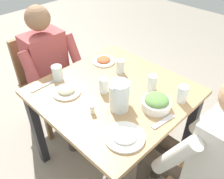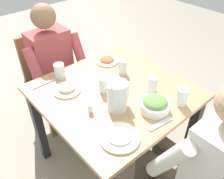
# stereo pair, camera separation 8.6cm
# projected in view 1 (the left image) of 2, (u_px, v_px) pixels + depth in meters

# --- Properties ---
(ground_plane) EXTENTS (8.00, 8.00, 0.00)m
(ground_plane) POSITION_uv_depth(u_px,v_px,m) (113.00, 159.00, 2.03)
(ground_plane) COLOR gray
(dining_table) EXTENTS (0.93, 0.93, 0.74)m
(dining_table) POSITION_uv_depth(u_px,v_px,m) (114.00, 104.00, 1.65)
(dining_table) COLOR tan
(dining_table) RESTS_ON ground_plane
(chair_far) EXTENTS (0.40, 0.40, 0.87)m
(chair_far) POSITION_uv_depth(u_px,v_px,m) (43.00, 77.00, 2.15)
(chair_far) COLOR olive
(chair_far) RESTS_ON ground_plane
(diner_near) EXTENTS (0.48, 0.53, 1.16)m
(diner_near) POSITION_uv_depth(u_px,v_px,m) (200.00, 150.00, 1.32)
(diner_near) COLOR silver
(diner_near) RESTS_ON ground_plane
(diner_far) EXTENTS (0.48, 0.53, 1.16)m
(diner_far) POSITION_uv_depth(u_px,v_px,m) (53.00, 72.00, 1.95)
(diner_far) COLOR #B24C4C
(diner_far) RESTS_ON ground_plane
(water_pitcher) EXTENTS (0.16, 0.12, 0.19)m
(water_pitcher) POSITION_uv_depth(u_px,v_px,m) (119.00, 96.00, 1.38)
(water_pitcher) COLOR silver
(water_pitcher) RESTS_ON dining_table
(salad_bowl) EXTENTS (0.18, 0.18, 0.09)m
(salad_bowl) POSITION_uv_depth(u_px,v_px,m) (156.00, 102.00, 1.42)
(salad_bowl) COLOR white
(salad_bowl) RESTS_ON dining_table
(plate_yoghurt) EXTENTS (0.22, 0.22, 0.04)m
(plate_yoghurt) POSITION_uv_depth(u_px,v_px,m) (125.00, 136.00, 1.25)
(plate_yoghurt) COLOR white
(plate_yoghurt) RESTS_ON dining_table
(plate_beans) EXTENTS (0.19, 0.19, 0.04)m
(plate_beans) POSITION_uv_depth(u_px,v_px,m) (66.00, 91.00, 1.55)
(plate_beans) COLOR white
(plate_beans) RESTS_ON dining_table
(plate_rice_curry) EXTENTS (0.18, 0.18, 0.04)m
(plate_rice_curry) POSITION_uv_depth(u_px,v_px,m) (104.00, 60.00, 1.86)
(plate_rice_curry) COLOR white
(plate_rice_curry) RESTS_ON dining_table
(water_glass_near_right) EXTENTS (0.06, 0.06, 0.11)m
(water_glass_near_right) POSITION_uv_depth(u_px,v_px,m) (152.00, 83.00, 1.55)
(water_glass_near_right) COLOR silver
(water_glass_near_right) RESTS_ON dining_table
(water_glass_center) EXTENTS (0.07, 0.07, 0.11)m
(water_glass_center) POSITION_uv_depth(u_px,v_px,m) (57.00, 73.00, 1.64)
(water_glass_center) COLOR silver
(water_glass_center) RESTS_ON dining_table
(water_glass_far_left) EXTENTS (0.06, 0.06, 0.11)m
(water_glass_far_left) POSITION_uv_depth(u_px,v_px,m) (104.00, 85.00, 1.53)
(water_glass_far_left) COLOR silver
(water_glass_far_left) RESTS_ON dining_table
(water_glass_by_pitcher) EXTENTS (0.06, 0.06, 0.10)m
(water_glass_by_pitcher) POSITION_uv_depth(u_px,v_px,m) (120.00, 67.00, 1.72)
(water_glass_by_pitcher) COLOR silver
(water_glass_by_pitcher) RESTS_ON dining_table
(water_glass_near_left) EXTENTS (0.07, 0.07, 0.11)m
(water_glass_near_left) POSITION_uv_depth(u_px,v_px,m) (182.00, 94.00, 1.46)
(water_glass_near_left) COLOR silver
(water_glass_near_left) RESTS_ON dining_table
(salt_shaker) EXTENTS (0.03, 0.03, 0.05)m
(salt_shaker) POSITION_uv_depth(u_px,v_px,m) (92.00, 109.00, 1.39)
(salt_shaker) COLOR white
(salt_shaker) RESTS_ON dining_table
(fork_near) EXTENTS (0.17, 0.05, 0.01)m
(fork_near) POSITION_uv_depth(u_px,v_px,m) (163.00, 121.00, 1.34)
(fork_near) COLOR silver
(fork_near) RESTS_ON dining_table
(knife_near) EXTENTS (0.19, 0.02, 0.01)m
(knife_near) POSITION_uv_depth(u_px,v_px,m) (43.00, 86.00, 1.61)
(knife_near) COLOR silver
(knife_near) RESTS_ON dining_table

